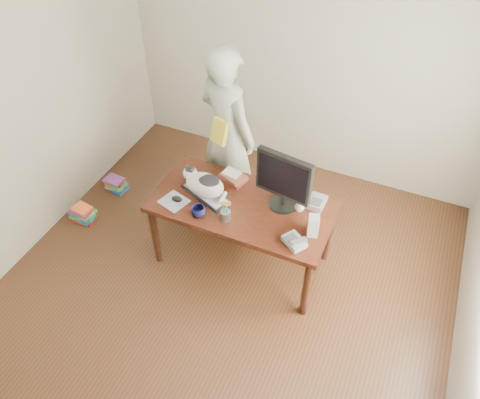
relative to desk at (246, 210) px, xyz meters
name	(u,v)px	position (x,y,z in m)	size (l,w,h in m)	color
room	(208,198)	(0.00, -0.68, 0.75)	(4.50, 4.50, 4.50)	black
desk	(246,210)	(0.00, 0.00, 0.00)	(1.60, 0.80, 0.75)	black
keyboard	(205,194)	(-0.35, -0.11, 0.16)	(0.50, 0.34, 0.03)	black
cat	(203,183)	(-0.36, -0.10, 0.28)	(0.45, 0.33, 0.26)	white
monitor	(284,179)	(0.32, 0.03, 0.46)	(0.50, 0.28, 0.56)	black
pen_cup	(226,215)	(-0.05, -0.31, 0.21)	(0.11, 0.11, 0.22)	gray
mousepad	(174,201)	(-0.56, -0.29, 0.15)	(0.27, 0.26, 0.01)	#A1A5AD
mouse	(177,199)	(-0.54, -0.27, 0.17)	(0.12, 0.09, 0.04)	black
coffee_mug	(198,211)	(-0.29, -0.35, 0.19)	(0.12, 0.12, 0.09)	black
phone	(295,241)	(0.57, -0.33, 0.18)	(0.23, 0.21, 0.08)	slate
speaker	(313,226)	(0.67, -0.17, 0.24)	(0.11, 0.12, 0.19)	#B1B0B3
baseball	(299,207)	(0.48, 0.05, 0.19)	(0.08, 0.08, 0.08)	beige
book_stack	(233,177)	(-0.21, 0.18, 0.19)	(0.28, 0.24, 0.09)	#4B1415
calculator	(317,202)	(0.59, 0.18, 0.18)	(0.15, 0.20, 0.06)	slate
person	(227,133)	(-0.47, 0.61, 0.31)	(0.67, 0.44, 1.83)	beige
held_book	(219,131)	(-0.47, 0.44, 0.45)	(0.20, 0.16, 0.24)	yellow
book_pile_a	(83,214)	(-1.75, -0.28, -0.51)	(0.27, 0.22, 0.18)	#9E2616
book_pile_b	(116,184)	(-1.72, 0.27, -0.53)	(0.26, 0.20, 0.15)	#184A94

